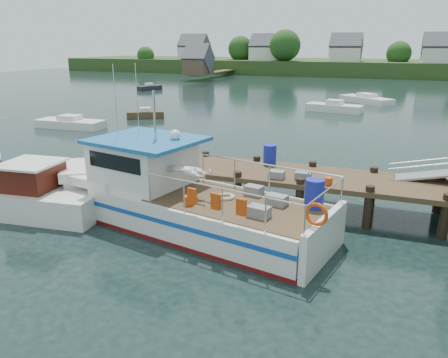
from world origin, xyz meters
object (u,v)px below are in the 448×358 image
(lobster_boat, at_px, (175,196))
(work_boat, at_px, (15,194))
(moored_b, at_px, (334,107))
(dock, at_px, (433,165))
(moored_d, at_px, (366,99))
(moored_a, at_px, (71,123))
(moored_e, at_px, (149,88))
(moored_rowboat, at_px, (146,114))

(lobster_boat, bearing_deg, work_boat, -157.79)
(moored_b, bearing_deg, work_boat, -129.81)
(dock, bearing_deg, moored_d, 97.23)
(work_boat, distance_m, moored_a, 18.27)
(lobster_boat, xyz_separation_m, moored_e, (-25.46, 41.60, -0.67))
(work_boat, height_order, moored_e, work_boat)
(lobster_boat, relative_size, moored_d, 1.93)
(work_boat, relative_size, moored_b, 1.49)
(lobster_boat, xyz_separation_m, moored_b, (1.87, 30.13, -0.61))
(moored_rowboat, height_order, moored_a, moored_a)
(moored_e, bearing_deg, lobster_boat, -43.15)
(moored_b, bearing_deg, moored_d, 48.33)
(dock, height_order, moored_d, dock)
(dock, height_order, lobster_boat, lobster_boat)
(lobster_boat, xyz_separation_m, moored_rowboat, (-13.41, 20.34, -0.69))
(moored_b, xyz_separation_m, moored_e, (-27.32, 11.47, -0.07))
(lobster_boat, distance_m, moored_a, 21.71)
(work_boat, relative_size, moored_d, 1.33)
(dock, relative_size, moored_e, 4.37)
(moored_rowboat, xyz_separation_m, moored_b, (15.28, 9.79, 0.08))
(moored_a, distance_m, moored_e, 28.93)
(moored_a, bearing_deg, moored_e, 125.25)
(moored_rowboat, relative_size, moored_d, 0.55)
(dock, relative_size, moored_a, 2.97)
(work_boat, distance_m, moored_e, 46.81)
(dock, distance_m, moored_d, 35.15)
(lobster_boat, xyz_separation_m, moored_a, (-16.51, 14.09, -0.67))
(moored_a, bearing_deg, work_boat, -39.63)
(dock, bearing_deg, moored_a, 157.01)
(lobster_boat, distance_m, work_boat, 6.64)
(moored_d, bearing_deg, moored_b, -126.71)
(moored_e, bearing_deg, moored_b, -7.38)
(moored_a, bearing_deg, moored_rowboat, 80.90)
(lobster_boat, relative_size, work_boat, 1.45)
(work_boat, height_order, moored_b, work_boat)
(lobster_boat, xyz_separation_m, moored_d, (4.31, 38.21, -0.65))
(moored_d, height_order, moored_e, moored_d)
(moored_a, xyz_separation_m, moored_b, (18.37, 16.04, 0.06))
(moored_a, xyz_separation_m, moored_e, (-8.95, 27.51, -0.00))
(moored_b, bearing_deg, moored_rowboat, -172.18)
(lobster_boat, relative_size, moored_e, 3.15)
(moored_a, bearing_deg, lobster_boat, -23.26)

